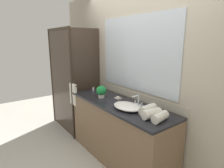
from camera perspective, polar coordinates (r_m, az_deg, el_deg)
name	(u,v)px	position (r m, az deg, el deg)	size (l,w,h in m)	color
ground_plane	(118,159)	(3.10, 1.78, -21.75)	(8.00, 8.00, 0.00)	#B7B2A8
wall_back_with_mirror	(137,72)	(2.81, 7.49, 3.54)	(4.40, 0.06, 2.60)	#B2A893
vanity_cabinet	(119,132)	(2.87, 2.00, -14.27)	(1.80, 0.58, 0.90)	brown
shower_enclosure	(69,81)	(3.62, -13.08, 0.79)	(1.20, 0.59, 2.00)	#2D2319
sink_basin	(127,106)	(2.46, 4.64, -6.77)	(0.42, 0.30, 0.07)	white
faucet	(138,102)	(2.58, 7.91, -5.51)	(0.17, 0.14, 0.16)	silver
potted_plant	(101,91)	(2.91, -3.29, -2.18)	(0.16, 0.16, 0.19)	beige
soap_dish	(118,98)	(2.88, 1.87, -4.17)	(0.10, 0.07, 0.04)	silver
amenity_bottle_lotion	(93,89)	(3.31, -5.69, -1.43)	(0.03, 0.03, 0.09)	silver
amenity_bottle_conditioner	(104,89)	(3.29, -2.57, -1.55)	(0.03, 0.03, 0.08)	silver
rolled_towel_near_edge	(160,117)	(2.16, 14.47, -9.72)	(0.10, 0.10, 0.23)	silver
rolled_towel_middle	(152,114)	(2.21, 12.01, -8.81)	(0.11, 0.11, 0.23)	silver
rolled_towel_far_edge	(148,110)	(2.31, 10.91, -7.67)	(0.12, 0.12, 0.23)	silver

